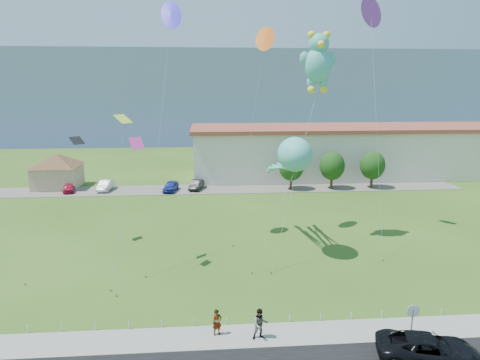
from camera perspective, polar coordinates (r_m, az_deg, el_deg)
name	(u,v)px	position (r m, az deg, el deg)	size (l,w,h in m)	color
ground	(241,313)	(29.42, 0.09, -17.33)	(160.00, 160.00, 0.00)	#304F16
sidewalk	(244,336)	(27.05, 0.58, -20.11)	(80.00, 2.50, 0.10)	gray
parking_strip	(221,189)	(62.24, -2.49, -1.20)	(70.00, 6.00, 0.06)	#59544C
hill_ridge	(212,93)	(145.52, -3.76, 11.47)	(160.00, 50.00, 25.00)	gray
pavilion	(57,167)	(68.16, -23.22, 1.56)	(9.20, 9.20, 5.00)	tan
warehouse	(373,150)	(75.66, 17.35, 3.82)	(61.00, 15.00, 8.20)	beige
stop_sign	(413,315)	(27.34, 22.03, -16.31)	(0.80, 0.07, 2.50)	slate
rope_fence	(242,320)	(28.18, 0.31, -18.20)	(26.05, 0.05, 0.50)	white
tree_near	(291,167)	(61.72, 6.84, 1.80)	(3.60, 3.60, 5.47)	#3F2B19
tree_mid	(332,166)	(63.16, 12.19, 1.85)	(3.60, 3.60, 5.47)	#3F2B19
tree_far	(373,165)	(65.13, 17.26, 1.88)	(3.60, 3.60, 5.47)	#3F2B19
suv	(429,349)	(26.59, 23.88, -19.95)	(2.51, 5.44, 1.51)	black
pedestrian_left	(217,322)	(26.74, -3.08, -18.41)	(0.58, 0.38, 1.59)	gray
pedestrian_right	(260,324)	(26.30, 2.72, -18.63)	(0.91, 0.71, 1.87)	gray
parked_car_red	(69,188)	(64.90, -21.83, -0.94)	(1.45, 3.59, 1.22)	#AA1536
parked_car_silver	(106,185)	(64.12, -17.50, -0.68)	(1.52, 4.35, 1.43)	silver
parked_car_blue	(171,186)	(61.45, -9.21, -0.82)	(1.66, 4.14, 1.41)	navy
parked_car_black	(196,185)	(62.10, -5.83, -0.63)	(1.40, 4.01, 1.32)	black
octopus_kite	(292,160)	(37.36, 6.95, 2.66)	(5.44, 10.11, 10.48)	teal
teddy_bear_kite	(318,61)	(40.45, 10.37, 15.38)	(6.94, 8.85, 19.41)	teal
small_kite_yellow	(122,138)	(33.42, -15.42, 5.36)	(1.29, 5.37, 12.61)	#C0DE34
small_kite_black	(72,155)	(41.01, -21.53, 3.13)	(2.66, 9.72, 10.22)	black
small_kite_blue	(170,21)	(40.71, -9.26, 20.16)	(2.92, 9.75, 21.50)	#3829E9
small_kite_purple	(371,19)	(44.77, 17.12, 19.86)	(1.80, 9.31, 22.14)	purple
small_kite_orange	(264,44)	(42.40, 3.27, 17.69)	(4.35, 5.11, 19.72)	orange
small_kite_pink	(134,158)	(35.16, -13.95, 2.87)	(2.21, 6.23, 10.55)	#FF38AC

